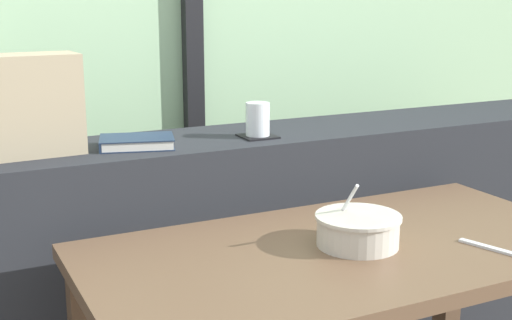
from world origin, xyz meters
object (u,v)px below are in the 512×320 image
Objects in this scene: breakfast_table at (346,292)px; coaster_square at (258,136)px; juice_glass at (258,120)px; throw_pillow at (16,106)px; soup_bowl at (358,230)px; fork_utensil at (494,249)px; closed_book at (136,142)px.

coaster_square is (0.02, 0.51, 0.28)m from breakfast_table.
throw_pillow is (-0.66, 0.06, 0.08)m from juice_glass.
coaster_square is at bearing -104.04° from juice_glass.
breakfast_table is 0.95m from throw_pillow.
soup_bowl is 0.31m from fork_utensil.
juice_glass is 0.43× the size of closed_book.
coaster_square reaches higher than fork_utensil.
coaster_square is 0.05m from juice_glass.
breakfast_table is 12.58× the size of juice_glass.
fork_utensil is at bearing -48.72° from closed_book.
fork_utensil is (0.26, -0.16, -0.03)m from soup_bowl.
closed_book is at bearing 123.47° from soup_bowl.
closed_book reaches higher than soup_bowl.
throw_pillow reaches higher than juice_glass.
fork_utensil is (0.26, -0.69, -0.21)m from juice_glass.
coaster_square is 0.59× the size of fork_utensil.
juice_glass is at bearing 90.01° from soup_bowl.
fork_utensil is at bearing -31.03° from breakfast_table.
soup_bowl is at bearing -89.99° from coaster_square.
breakfast_table is 0.59m from coaster_square.
coaster_square is at bearing -5.05° from throw_pillow.
breakfast_table is 5.38× the size of closed_book.
juice_glass is at bearing 87.44° from breakfast_table.
closed_book is at bearing 113.64° from fork_utensil.
breakfast_table is 0.35m from fork_utensil.
coaster_square is 0.67m from throw_pillow.
soup_bowl is 1.17× the size of fork_utensil.
fork_utensil is at bearing -69.10° from coaster_square.
juice_glass is 0.57× the size of fork_utensil.
fork_utensil is at bearing -32.03° from soup_bowl.
coaster_square is 0.44× the size of closed_book.
closed_book is at bearing -6.88° from throw_pillow.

